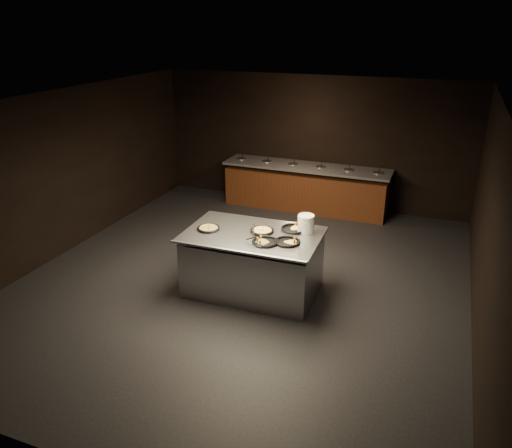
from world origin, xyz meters
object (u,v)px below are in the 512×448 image
object	(u,v)px
plate_stack	(306,224)
pan_veggie_whole	(209,228)
serving_counter	(253,264)
pan_cheese_whole	(262,231)

from	to	relation	value
plate_stack	pan_veggie_whole	xyz separation A→B (m)	(-1.42, -0.47, -0.11)
serving_counter	plate_stack	distance (m)	1.04
serving_counter	plate_stack	size ratio (longest dim) A/B	7.91
serving_counter	pan_veggie_whole	bearing A→B (deg)	-172.34
pan_cheese_whole	pan_veggie_whole	bearing A→B (deg)	-165.00
serving_counter	pan_veggie_whole	size ratio (longest dim) A/B	5.93
pan_cheese_whole	plate_stack	bearing A→B (deg)	22.18
pan_veggie_whole	pan_cheese_whole	bearing A→B (deg)	15.00
plate_stack	pan_veggie_whole	bearing A→B (deg)	-161.80
plate_stack	pan_cheese_whole	xyz separation A→B (m)	(-0.62, -0.25, -0.11)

